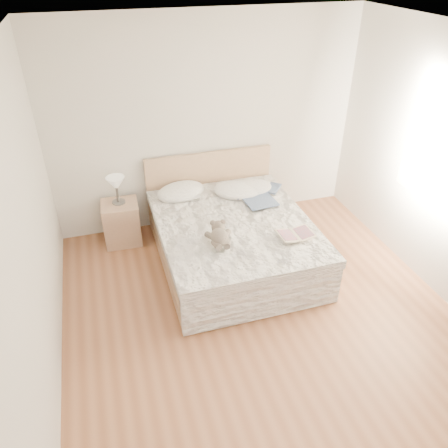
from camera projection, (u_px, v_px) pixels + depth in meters
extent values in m
cube|color=brown|center=(267.00, 326.00, 4.44)|extent=(4.00, 4.50, 0.00)
cube|color=white|center=(288.00, 45.00, 2.98)|extent=(4.00, 4.50, 0.00)
cube|color=silver|center=(207.00, 125.00, 5.52)|extent=(4.00, 0.02, 2.70)
cube|color=silver|center=(25.00, 254.00, 3.22)|extent=(0.02, 4.50, 2.70)
cube|color=white|center=(448.00, 160.00, 4.38)|extent=(0.02, 1.30, 1.10)
cube|color=tan|center=(233.00, 254.00, 5.31)|extent=(1.68, 2.08, 0.20)
cube|color=white|center=(233.00, 237.00, 5.18)|extent=(1.60, 2.00, 0.30)
cube|color=white|center=(234.00, 226.00, 5.03)|extent=(1.72, 2.05, 0.10)
cube|color=tan|center=(209.00, 186.00, 5.93)|extent=(1.70, 0.06, 1.00)
cube|color=tan|center=(122.00, 223.00, 5.57)|extent=(0.47, 0.42, 0.56)
cylinder|color=#514D47|center=(119.00, 202.00, 5.44)|extent=(0.16, 0.16, 0.02)
cylinder|color=#413B37|center=(117.00, 193.00, 5.37)|extent=(0.03, 0.03, 0.22)
cone|color=beige|center=(116.00, 183.00, 5.29)|extent=(0.27, 0.27, 0.16)
ellipsoid|color=white|center=(181.00, 191.00, 5.52)|extent=(0.73, 0.61, 0.19)
ellipsoid|color=white|center=(237.00, 190.00, 5.54)|extent=(0.71, 0.63, 0.18)
ellipsoid|color=white|center=(250.00, 188.00, 5.60)|extent=(0.57, 0.41, 0.17)
cube|color=white|center=(187.00, 196.00, 5.44)|extent=(0.31, 0.22, 0.02)
cube|color=#F8E6C5|center=(295.00, 235.00, 4.72)|extent=(0.41, 0.29, 0.03)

